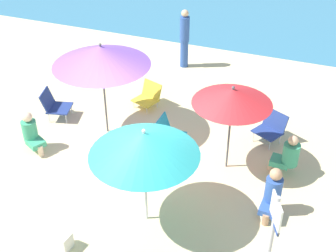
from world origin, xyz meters
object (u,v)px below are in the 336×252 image
Objects in this scene: beach_chair_c at (148,96)px; person_b at (272,193)px; person_d at (184,38)px; beach_bag at (64,242)px; umbrella_purple at (101,55)px; beach_chair_d at (169,131)px; umbrella_red at (232,96)px; person_c at (31,132)px; beach_chair_a at (271,127)px; person_a at (288,155)px; warning_sign at (270,243)px; beach_chair_b at (54,104)px; umbrella_teal at (144,144)px.

beach_chair_c is 0.73× the size of person_b.
person_d is 7.02m from beach_bag.
umbrella_purple is 2.20× the size of person_b.
umbrella_red is at bearing -12.59° from beach_chair_d.
beach_chair_d is 0.70× the size of person_c.
beach_chair_c is 1.64m from beach_chair_d.
beach_chair_a is 1.18× the size of beach_chair_d.
person_b is at bearing 89.69° from person_a.
umbrella_purple is 3.89m from beach_chair_a.
person_b reaches higher than beach_bag.
beach_chair_c is (-2.39, 1.60, -1.35)m from umbrella_red.
beach_chair_a reaches higher than beach_chair_d.
beach_bag is at bearing -122.30° from umbrella_red.
person_b is 0.45× the size of warning_sign.
umbrella_red is at bearing -5.34° from umbrella_purple.
umbrella_purple is 5.24m from warning_sign.
umbrella_purple reaches higher than person_b.
person_b is (3.45, -2.61, 0.19)m from beach_chair_c.
warning_sign is at bearing -45.92° from beach_chair_b.
person_d is (-1.38, 5.87, -0.77)m from umbrella_teal.
person_c is (-1.14, -1.18, -1.41)m from umbrella_purple.
person_a is at bearing 68.31° from warning_sign.
umbrella_red reaches higher than beach_bag.
person_b reaches higher than beach_chair_a.
person_d is at bearing 93.31° from beach_bag.
beach_chair_b is 0.34× the size of warning_sign.
person_b is at bearing -28.10° from beach_chair_d.
umbrella_red is at bearing 64.12° from umbrella_teal.
beach_chair_b is at bearing 177.18° from umbrella_purple.
beach_chair_c is at bearing 104.56° from warning_sign.
beach_chair_b is 2.43× the size of beach_bag.
umbrella_red is 2.93× the size of beach_chair_d.
person_b is (3.88, -1.27, -1.38)m from umbrella_purple.
umbrella_purple is 3.37× the size of beach_chair_d.
beach_chair_d is 0.65× the size of person_b.
beach_chair_b is 6.49m from warning_sign.
beach_chair_a is 1.06× the size of beach_chair_c.
umbrella_teal is 3.00× the size of beach_chair_d.
beach_bag is (2.05, -2.10, -0.30)m from person_c.
beach_bag is (-0.54, -3.33, -0.16)m from beach_chair_d.
beach_chair_d is (2.85, -0.01, -0.04)m from beach_chair_b.
person_d reaches higher than beach_bag.
beach_chair_b reaches higher than beach_chair_d.
person_a is (1.14, 0.20, -1.17)m from umbrella_red.
person_b reaches higher than beach_chair_d.
umbrella_red is 0.86× the size of warning_sign.
person_c is (-5.09, -1.11, -0.01)m from person_a.
person_b is at bearing 25.42° from person_c.
beach_chair_c is at bearing 129.20° from beach_chair_d.
umbrella_red is at bearing -19.46° from beach_chair_b.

